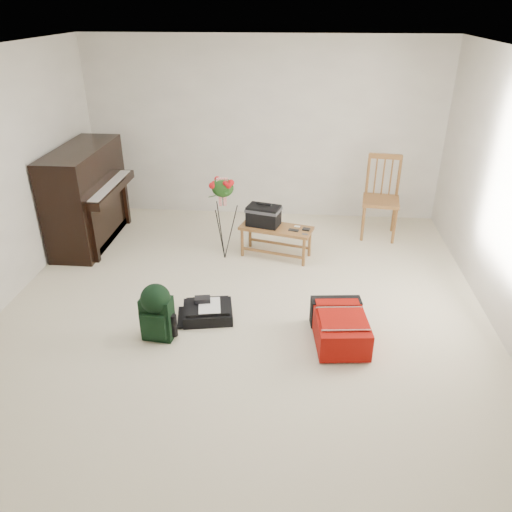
# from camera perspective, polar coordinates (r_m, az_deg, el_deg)

# --- Properties ---
(floor) EXTENTS (5.00, 5.50, 0.01)m
(floor) POSITION_cam_1_polar(r_m,az_deg,el_deg) (5.17, -1.61, -6.67)
(floor) COLOR beige
(floor) RESTS_ON ground
(ceiling) EXTENTS (5.00, 5.50, 0.01)m
(ceiling) POSITION_cam_1_polar(r_m,az_deg,el_deg) (4.30, -2.07, 22.15)
(ceiling) COLOR white
(ceiling) RESTS_ON wall_back
(wall_back) EXTENTS (5.00, 0.04, 2.50)m
(wall_back) POSITION_cam_1_polar(r_m,az_deg,el_deg) (7.21, 0.82, 14.19)
(wall_back) COLOR silver
(wall_back) RESTS_ON floor
(piano) EXTENTS (0.71, 1.50, 1.25)m
(piano) POSITION_cam_1_polar(r_m,az_deg,el_deg) (6.84, -18.69, 6.32)
(piano) COLOR black
(piano) RESTS_ON floor
(bench) EXTENTS (0.94, 0.57, 0.68)m
(bench) POSITION_cam_1_polar(r_m,az_deg,el_deg) (6.11, 1.26, 4.11)
(bench) COLOR #935830
(bench) RESTS_ON floor
(dining_chair) EXTENTS (0.53, 0.53, 1.09)m
(dining_chair) POSITION_cam_1_polar(r_m,az_deg,el_deg) (6.88, 14.06, 6.43)
(dining_chair) COLOR #935830
(dining_chair) RESTS_ON floor
(red_suitcase) EXTENTS (0.54, 0.74, 0.30)m
(red_suitcase) POSITION_cam_1_polar(r_m,az_deg,el_deg) (4.81, 9.54, -7.69)
(red_suitcase) COLOR #A10E06
(red_suitcase) RESTS_ON floor
(black_duffel) EXTENTS (0.55, 0.48, 0.21)m
(black_duffel) POSITION_cam_1_polar(r_m,az_deg,el_deg) (5.10, -5.54, -6.30)
(black_duffel) COLOR black
(black_duffel) RESTS_ON floor
(green_backpack) EXTENTS (0.30, 0.28, 0.57)m
(green_backpack) POSITION_cam_1_polar(r_m,az_deg,el_deg) (4.75, -11.30, -6.03)
(green_backpack) COLOR black
(green_backpack) RESTS_ON floor
(flower_stand) EXTENTS (0.37, 0.37, 1.08)m
(flower_stand) POSITION_cam_1_polar(r_m,az_deg,el_deg) (6.04, -3.73, 4.22)
(flower_stand) COLOR black
(flower_stand) RESTS_ON floor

